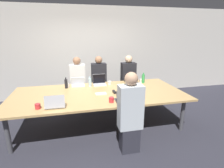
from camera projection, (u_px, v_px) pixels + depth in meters
ground_plane at (99, 124)px, 4.01m from camera, size 24.00×24.00×0.00m
curtain_wall at (88, 53)px, 5.51m from camera, size 12.00×0.06×2.80m
conference_table at (99, 95)px, 3.81m from camera, size 3.69×1.66×0.75m
laptop_near_midright at (125, 98)px, 3.31m from camera, size 0.34×0.23×0.24m
person_near_midright at (130, 114)px, 2.93m from camera, size 0.40×0.24×1.42m
cup_near_midright at (111, 100)px, 3.27m from camera, size 0.09×0.09×0.10m
laptop_far_right at (131, 80)px, 4.60m from camera, size 0.32×0.23×0.24m
person_far_right at (128, 81)px, 5.01m from camera, size 0.40×0.24×1.41m
cup_far_right at (141, 81)px, 4.57m from camera, size 0.07×0.07×0.10m
bottle_far_right at (143, 79)px, 4.52m from camera, size 0.08×0.08×0.27m
laptop_far_midleft at (78, 83)px, 4.29m from camera, size 0.32×0.22×0.21m
person_far_midleft at (78, 84)px, 4.75m from camera, size 0.40×0.24×1.40m
cup_far_midleft at (68, 85)px, 4.17m from camera, size 0.08×0.08×0.09m
bottle_far_midleft at (66, 84)px, 4.09m from camera, size 0.07×0.07×0.26m
laptop_near_left at (55, 104)px, 3.03m from camera, size 0.34×0.23×0.23m
cup_near_left at (38, 106)px, 2.99m from camera, size 0.09×0.09×0.09m
laptop_far_center at (99, 82)px, 4.39m from camera, size 0.31×0.26×0.26m
person_far_center at (99, 82)px, 4.92m from camera, size 0.40×0.24×1.40m
cup_far_center at (110, 83)px, 4.40m from camera, size 0.09×0.09×0.09m
bottle_far_center at (90, 82)px, 4.22m from camera, size 0.07×0.07×0.25m
stapler at (114, 92)px, 3.79m from camera, size 0.05×0.15×0.05m
notebook at (101, 94)px, 3.71m from camera, size 0.24×0.14×0.02m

